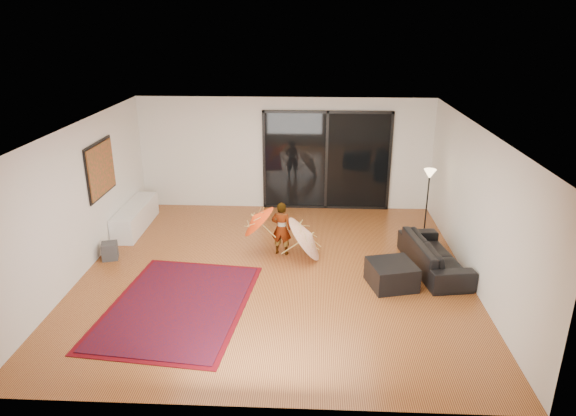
# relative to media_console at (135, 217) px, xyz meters

# --- Properties ---
(floor) EXTENTS (7.00, 7.00, 0.00)m
(floor) POSITION_rel_media_console_xyz_m (3.25, -1.98, -0.27)
(floor) COLOR #AF6730
(floor) RESTS_ON ground
(ceiling) EXTENTS (7.00, 7.00, 0.00)m
(ceiling) POSITION_rel_media_console_xyz_m (3.25, -1.98, 2.43)
(ceiling) COLOR white
(ceiling) RESTS_ON wall_back
(wall_back) EXTENTS (7.00, 0.00, 7.00)m
(wall_back) POSITION_rel_media_console_xyz_m (3.25, 1.52, 1.08)
(wall_back) COLOR silver
(wall_back) RESTS_ON floor
(wall_front) EXTENTS (7.00, 0.00, 7.00)m
(wall_front) POSITION_rel_media_console_xyz_m (3.25, -5.48, 1.08)
(wall_front) COLOR silver
(wall_front) RESTS_ON floor
(wall_left) EXTENTS (0.00, 7.00, 7.00)m
(wall_left) POSITION_rel_media_console_xyz_m (-0.25, -1.98, 1.08)
(wall_left) COLOR silver
(wall_left) RESTS_ON floor
(wall_right) EXTENTS (0.00, 7.00, 7.00)m
(wall_right) POSITION_rel_media_console_xyz_m (6.75, -1.98, 1.08)
(wall_right) COLOR silver
(wall_right) RESTS_ON floor
(sliding_door) EXTENTS (3.06, 0.07, 2.40)m
(sliding_door) POSITION_rel_media_console_xyz_m (4.25, 1.49, 0.93)
(sliding_door) COLOR black
(sliding_door) RESTS_ON wall_back
(painting) EXTENTS (0.04, 1.28, 1.08)m
(painting) POSITION_rel_media_console_xyz_m (-0.21, -0.98, 1.38)
(painting) COLOR black
(painting) RESTS_ON wall_left
(media_console) EXTENTS (0.48, 1.91, 0.53)m
(media_console) POSITION_rel_media_console_xyz_m (0.00, 0.00, 0.00)
(media_console) COLOR white
(media_console) RESTS_ON floor
(speaker) EXTENTS (0.36, 0.36, 0.33)m
(speaker) POSITION_rel_media_console_xyz_m (0.00, -1.56, -0.10)
(speaker) COLOR #424244
(speaker) RESTS_ON floor
(persian_rug) EXTENTS (2.49, 3.26, 0.02)m
(persian_rug) POSITION_rel_media_console_xyz_m (1.75, -3.22, -0.26)
(persian_rug) COLOR #55070E
(persian_rug) RESTS_ON floor
(sofa) EXTENTS (1.07, 2.08, 0.58)m
(sofa) POSITION_rel_media_console_xyz_m (6.20, -1.70, 0.02)
(sofa) COLOR black
(sofa) RESTS_ON floor
(ottoman) EXTENTS (0.92, 0.92, 0.43)m
(ottoman) POSITION_rel_media_console_xyz_m (5.32, -2.37, -0.05)
(ottoman) COLOR black
(ottoman) RESTS_ON floor
(floor_lamp) EXTENTS (0.25, 0.25, 1.48)m
(floor_lamp) POSITION_rel_media_console_xyz_m (6.35, -0.09, 0.90)
(floor_lamp) COLOR black
(floor_lamp) RESTS_ON floor
(child) EXTENTS (0.43, 0.32, 1.08)m
(child) POSITION_rel_media_console_xyz_m (3.32, -1.17, 0.28)
(child) COLOR #999999
(child) RESTS_ON floor
(parasol_orange) EXTENTS (0.67, 0.77, 0.85)m
(parasol_orange) POSITION_rel_media_console_xyz_m (2.77, -1.22, 0.47)
(parasol_orange) COLOR red
(parasol_orange) RESTS_ON child
(parasol_white) EXTENTS (0.74, 0.98, 1.00)m
(parasol_white) POSITION_rel_media_console_xyz_m (3.92, -1.32, 0.24)
(parasol_white) COLOR white
(parasol_white) RESTS_ON floor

